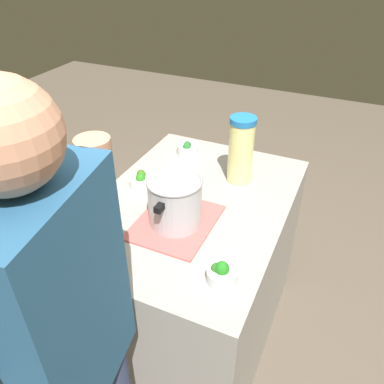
{
  "coord_description": "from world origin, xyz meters",
  "views": [
    {
      "loc": [
        1.19,
        0.54,
        1.83
      ],
      "look_at": [
        0.0,
        0.0,
        0.94
      ],
      "focal_mm": 35.97,
      "sensor_mm": 36.0,
      "label": 1
    }
  ],
  "objects": [
    {
      "name": "cooking_pot",
      "position": [
        0.15,
        0.0,
        1.0
      ],
      "size": [
        0.28,
        0.21,
        0.19
      ],
      "color": "#B7B7BC",
      "rests_on": "dish_cloth"
    },
    {
      "name": "broccoli_bowl_back",
      "position": [
        -0.02,
        -0.25,
        0.91
      ],
      "size": [
        0.12,
        0.12,
        0.07
      ],
      "color": "silver",
      "rests_on": "counter_slab"
    },
    {
      "name": "lemonade_pitcher",
      "position": [
        -0.24,
        0.12,
        1.04
      ],
      "size": [
        0.11,
        0.11,
        0.3
      ],
      "color": "#F0EC92",
      "rests_on": "counter_slab"
    },
    {
      "name": "counter_slab",
      "position": [
        0.0,
        0.0,
        0.44
      ],
      "size": [
        1.08,
        0.77,
        0.89
      ],
      "primitive_type": "cube",
      "color": "#9E9990",
      "rests_on": "ground_plane"
    },
    {
      "name": "broccoli_bowl_center",
      "position": [
        0.36,
        0.27,
        0.92
      ],
      "size": [
        0.1,
        0.1,
        0.08
      ],
      "color": "silver",
      "rests_on": "counter_slab"
    },
    {
      "name": "person_cook",
      "position": [
        0.81,
        0.03,
        0.92
      ],
      "size": [
        0.5,
        0.25,
        1.66
      ],
      "color": "#364267",
      "rests_on": "ground_plane"
    },
    {
      "name": "dish_cloth",
      "position": [
        0.15,
        0.0,
        0.89
      ],
      "size": [
        0.35,
        0.29,
        0.01
      ],
      "primitive_type": "cube",
      "color": "#BE5C58",
      "rests_on": "counter_slab"
    },
    {
      "name": "broccoli_bowl_front",
      "position": [
        -0.37,
        -0.19,
        0.92
      ],
      "size": [
        0.11,
        0.11,
        0.07
      ],
      "color": "silver",
      "rests_on": "counter_slab"
    },
    {
      "name": "ground_plane",
      "position": [
        0.0,
        0.0,
        0.0
      ],
      "size": [
        8.0,
        8.0,
        0.0
      ],
      "primitive_type": "plane",
      "color": "brown"
    }
  ]
}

